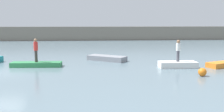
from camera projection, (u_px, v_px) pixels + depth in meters
name	position (u px, v px, depth m)	size (l,w,h in m)	color
ground_plane	(4.00, 72.00, 17.56)	(120.00, 120.00, 0.00)	slate
embankment_wall	(58.00, 34.00, 46.75)	(80.00, 1.20, 2.58)	gray
rowboat_green	(36.00, 64.00, 19.74)	(3.89, 1.00, 0.37)	#2D7F47
rowboat_grey	(107.00, 58.00, 22.84)	(3.55, 1.29, 0.44)	gray
rowboat_white	(178.00, 65.00, 19.40)	(2.86, 1.18, 0.46)	white
person_white_shirt	(178.00, 49.00, 19.24)	(0.32, 0.32, 1.68)	#4C4C56
person_red_shirt	(36.00, 49.00, 19.57)	(0.32, 0.32, 1.84)	#38332D
mooring_buoy	(202.00, 72.00, 16.31)	(0.54, 0.54, 0.54)	orange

